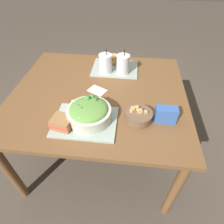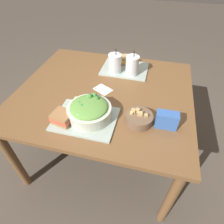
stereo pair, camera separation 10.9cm
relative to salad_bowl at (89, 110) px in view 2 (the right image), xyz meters
The scene contains 14 objects.
ground_plane 0.84m from the salad_bowl, 88.72° to the left, with size 12.00×12.00×0.00m, color #4C4238.
dining_table 0.32m from the salad_bowl, 88.72° to the left, with size 1.24×1.10×0.72m.
tray_near 0.07m from the salad_bowl, 136.58° to the right, with size 0.37×0.28×0.01m.
tray_far 0.62m from the salad_bowl, 81.44° to the left, with size 0.37×0.28×0.01m.
salad_bowl is the anchor object (origin of this frame).
soup_bowl 0.30m from the salad_bowl, ahead, with size 0.16×0.16×0.08m.
sandwich_near 0.16m from the salad_bowl, 151.27° to the right, with size 0.13×0.12×0.06m.
baguette_near 0.11m from the salad_bowl, 130.62° to the left, with size 0.11×0.08×0.06m.
sandwich_far 0.69m from the salad_bowl, 86.09° to the left, with size 0.14×0.13×0.06m.
baguette_far 0.73m from the salad_bowl, 80.38° to the left, with size 0.08×0.07×0.06m.
drink_cup_dark 0.54m from the salad_bowl, 87.49° to the left, with size 0.10×0.10×0.19m.
drink_cup_red 0.56m from the salad_bowl, 73.38° to the left, with size 0.10×0.10×0.20m.
chip_bag 0.45m from the salad_bowl, ahead, with size 0.13×0.06×0.10m.
napkin_folded 0.30m from the salad_bowl, 90.97° to the left, with size 0.15×0.14×0.00m.
Camera 2 is at (0.32, -1.04, 1.54)m, focal length 30.00 mm.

